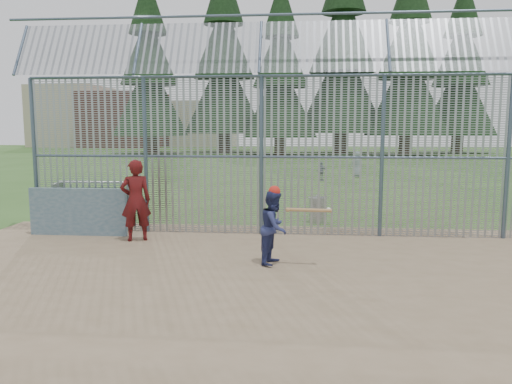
# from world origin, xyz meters

# --- Properties ---
(ground) EXTENTS (120.00, 120.00, 0.00)m
(ground) POSITION_xyz_m (0.00, 0.00, 0.00)
(ground) COLOR #2D511E
(ground) RESTS_ON ground
(dirt_infield) EXTENTS (14.00, 10.00, 0.02)m
(dirt_infield) POSITION_xyz_m (0.00, -0.50, 0.01)
(dirt_infield) COLOR #756047
(dirt_infield) RESTS_ON ground
(dugout_wall) EXTENTS (2.50, 0.12, 1.20)m
(dugout_wall) POSITION_xyz_m (-4.60, 2.90, 0.62)
(dugout_wall) COLOR #38566B
(dugout_wall) RESTS_ON dirt_infield
(batter) EXTENTS (0.73, 0.84, 1.48)m
(batter) POSITION_xyz_m (0.48, 0.73, 0.76)
(batter) COLOR navy
(batter) RESTS_ON dirt_infield
(onlooker) EXTENTS (0.84, 0.71, 1.96)m
(onlooker) POSITION_xyz_m (-2.94, 2.46, 1.00)
(onlooker) COLOR maroon
(onlooker) RESTS_ON dirt_infield
(bg_kid_standing) EXTENTS (0.79, 0.61, 1.43)m
(bg_kid_standing) POSITION_xyz_m (4.04, 18.33, 0.71)
(bg_kid_standing) COLOR slate
(bg_kid_standing) RESTS_ON ground
(bg_kid_seated) EXTENTS (0.60, 0.54, 0.98)m
(bg_kid_seated) POSITION_xyz_m (2.05, 16.30, 0.49)
(bg_kid_seated) COLOR slate
(bg_kid_seated) RESTS_ON ground
(batting_gear) EXTENTS (1.24, 0.34, 0.50)m
(batting_gear) POSITION_xyz_m (0.67, 0.69, 1.39)
(batting_gear) COLOR red
(batting_gear) RESTS_ON ground
(trash_can) EXTENTS (0.56, 0.56, 0.82)m
(trash_can) POSITION_xyz_m (1.50, 5.22, 0.38)
(trash_can) COLOR gray
(trash_can) RESTS_ON ground
(bleacher) EXTENTS (3.00, 0.95, 0.72)m
(bleacher) POSITION_xyz_m (-6.48, 8.38, 0.41)
(bleacher) COLOR gray
(bleacher) RESTS_ON ground
(backstop_fence) EXTENTS (20.09, 0.81, 5.30)m
(backstop_fence) POSITION_xyz_m (1.81, 3.43, 2.36)
(backstop_fence) COLOR #47566B
(backstop_fence) RESTS_ON ground
(conifer_row) EXTENTS (38.48, 12.26, 20.20)m
(conifer_row) POSITION_xyz_m (1.93, 41.51, 10.83)
(conifer_row) COLOR #332319
(conifer_row) RESTS_ON ground
(distant_buildings) EXTENTS (26.50, 10.50, 8.00)m
(distant_buildings) POSITION_xyz_m (-23.18, 56.49, 3.60)
(distant_buildings) COLOR brown
(distant_buildings) RESTS_ON ground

